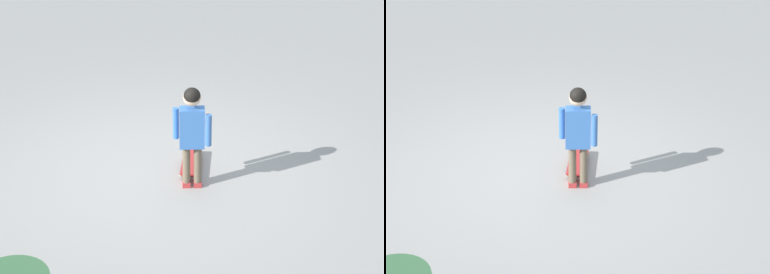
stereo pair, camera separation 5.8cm
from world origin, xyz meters
The scene contains 3 objects.
ground_plane centered at (0.00, 0.00, 0.00)m, with size 50.00×50.00×0.00m, color gray.
child_person centered at (-0.42, 0.15, 0.66)m, with size 0.41×0.24×1.06m.
skateboard centered at (-0.30, -0.22, 0.06)m, with size 0.32×0.60×0.07m.
Camera 1 is at (-1.94, 4.89, 3.08)m, focal length 54.57 mm.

